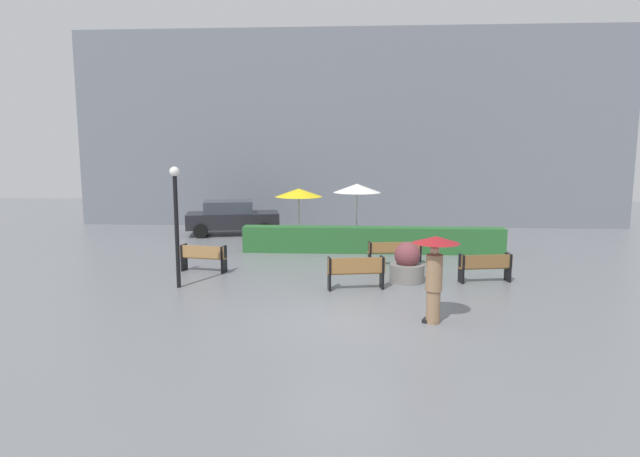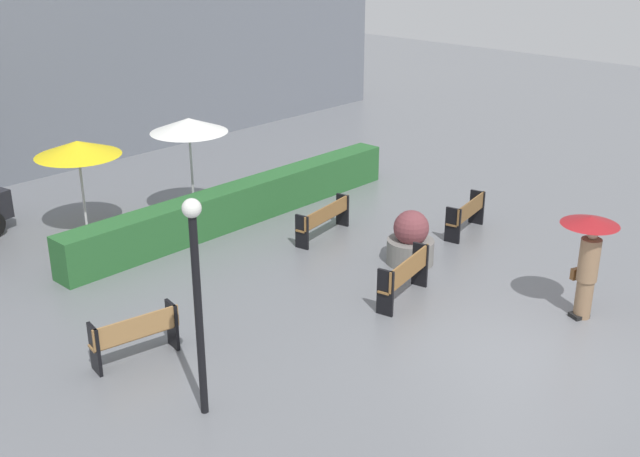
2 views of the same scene
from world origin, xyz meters
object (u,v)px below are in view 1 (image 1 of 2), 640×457
Objects in this scene: bench_mid_center at (356,270)px; parked_car at (232,217)px; bench_far_left at (203,256)px; pedestrian_with_umbrella at (435,265)px; patio_umbrella_yellow at (299,193)px; bench_back_row at (395,251)px; planter_pot at (407,265)px; bench_far_right at (485,266)px; patio_umbrella_white at (357,188)px; lamp_post at (176,213)px.

parked_car is at bearing 120.64° from bench_mid_center.
bench_far_left is 0.78× the size of pedestrian_with_umbrella.
bench_back_row is at bearing -49.16° from patio_umbrella_yellow.
bench_far_left is at bearing 171.74° from planter_pot.
bench_back_row is 6.47m from bench_far_left.
bench_mid_center is at bearing -164.22° from bench_far_right.
bench_back_row is at bearing 68.53° from bench_mid_center.
parked_car is (-7.52, 12.54, -0.54)m from pedestrian_with_umbrella.
bench_far_right is 12.90m from parked_car.
pedestrian_with_umbrella reaches higher than bench_mid_center.
bench_far_left is 0.61× the size of patio_umbrella_white.
bench_far_right is 0.70× the size of patio_umbrella_yellow.
bench_back_row is 0.73× the size of patio_umbrella_white.
lamp_post is 1.35× the size of patio_umbrella_white.
bench_back_row is 1.56× the size of planter_pot.
bench_far_right is 0.80× the size of pedestrian_with_umbrella.
lamp_post reaches higher than bench_far_left.
bench_far_right is 9.21m from lamp_post.
patio_umbrella_white is (-1.50, 5.71, 1.88)m from planter_pot.
lamp_post is at bearing -86.33° from parked_car.
patio_umbrella_white is at bearing -27.12° from parked_car.
patio_umbrella_yellow is at bearing 66.36° from bench_far_left.
pedestrian_with_umbrella reaches higher than bench_far_left.
pedestrian_with_umbrella is 0.88× the size of patio_umbrella_yellow.
patio_umbrella_white reaches higher than bench_far_left.
bench_back_row is 3.68m from bench_mid_center.
patio_umbrella_white is at bearing 104.67° from planter_pot.
pedestrian_with_umbrella is at bearing -117.94° from bench_far_right.
lamp_post reaches higher than planter_pot.
bench_far_left is (-4.95, 1.96, -0.04)m from bench_mid_center.
patio_umbrella_yellow is (-4.19, 10.62, 0.76)m from pedestrian_with_umbrella.
pedestrian_with_umbrella is 3.97m from planter_pot.
patio_umbrella_white is at bearing 52.82° from lamp_post.
pedestrian_with_umbrella is (0.43, -6.28, 0.87)m from bench_back_row.
bench_back_row is 3.44m from bench_far_right.
patio_umbrella_white is at bearing 43.71° from bench_far_left.
pedestrian_with_umbrella is at bearing -86.07° from bench_back_row.
lamp_post is 8.29m from patio_umbrella_yellow.
planter_pot is 6.94m from lamp_post.
lamp_post reaches higher than bench_mid_center.
patio_umbrella_white reaches higher than bench_mid_center.
planter_pot is at bearing -178.19° from bench_far_right.
bench_back_row is at bearing 93.93° from pedestrian_with_umbrella.
bench_back_row is 0.54× the size of lamp_post.
patio_umbrella_white is (-1.31, 3.31, 1.91)m from bench_back_row.
lamp_post is at bearing 158.02° from pedestrian_with_umbrella.
bench_back_row is at bearing -41.47° from parked_car.
pedestrian_with_umbrella is at bearing -86.39° from planter_pot.
pedestrian_with_umbrella is 1.66× the size of planter_pot.
bench_back_row is 4.03m from patio_umbrella_white.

